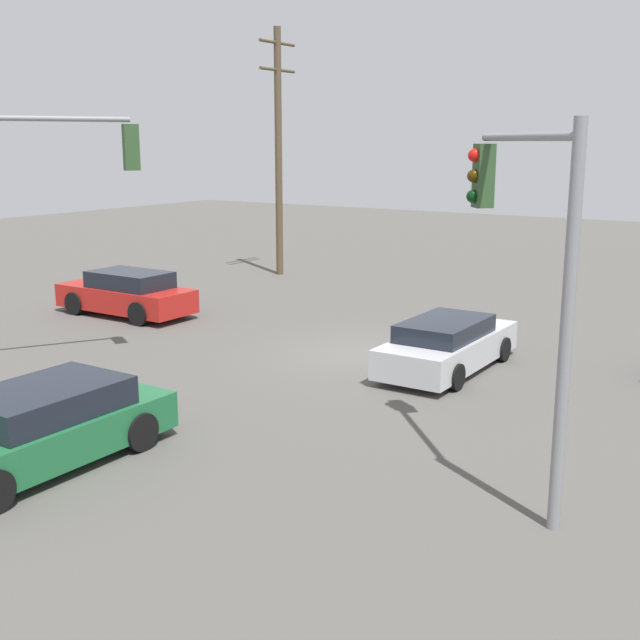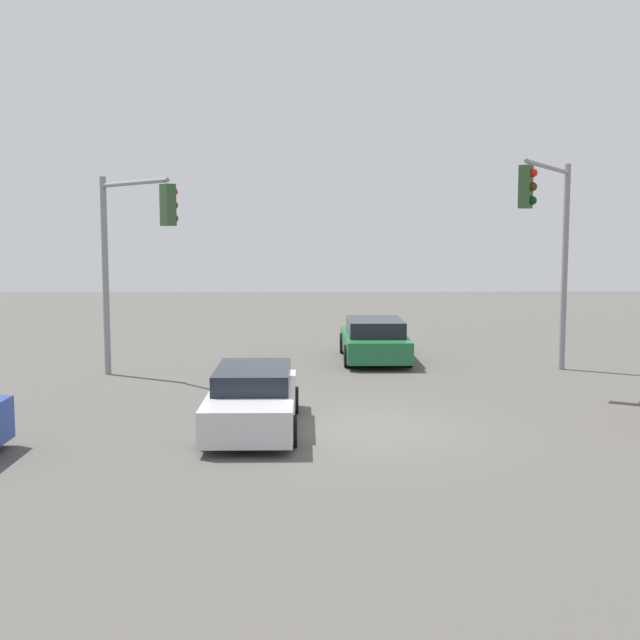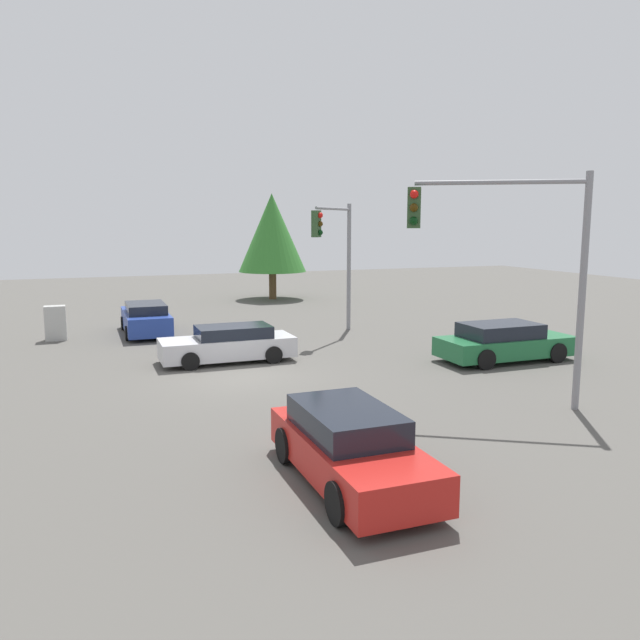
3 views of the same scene
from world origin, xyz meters
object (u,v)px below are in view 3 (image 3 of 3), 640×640
traffic_signal_cross (336,245)px  sedan_green (504,342)px  electrical_cabinet (55,323)px  traffic_signal_main (511,246)px  sedan_silver (229,344)px  sedan_red (350,447)px  sedan_blue (146,319)px

traffic_signal_cross → sedan_green: bearing=74.1°
electrical_cabinet → traffic_signal_main: bearing=-51.4°
traffic_signal_main → sedan_green: bearing=-95.6°
traffic_signal_main → sedan_silver: bearing=-22.9°
electrical_cabinet → sedan_red: bearing=-72.1°
sedan_green → sedan_silver: (-9.03, 3.28, -0.04)m
sedan_green → traffic_signal_cross: size_ratio=0.85×
traffic_signal_main → traffic_signal_cross: bearing=-58.1°
sedan_green → traffic_signal_main: bearing=-36.9°
sedan_silver → sedan_red: bearing=179.2°
sedan_green → traffic_signal_main: traffic_signal_main is taller
traffic_signal_main → traffic_signal_cross: size_ratio=1.08×
sedan_blue → traffic_signal_cross: traffic_signal_cross is taller
sedan_green → sedan_silver: 9.61m
sedan_blue → electrical_cabinet: size_ratio=3.17×
sedan_red → electrical_cabinet: (-5.60, 17.35, 0.03)m
sedan_blue → traffic_signal_main: 16.80m
traffic_signal_cross → sedan_red: bearing=25.7°
sedan_silver → traffic_signal_cross: traffic_signal_cross is taller
sedan_green → sedan_blue: 14.96m
sedan_red → traffic_signal_main: (5.79, 3.06, 3.50)m
traffic_signal_cross → electrical_cabinet: size_ratio=3.94×
sedan_green → traffic_signal_main: size_ratio=0.79×
sedan_green → traffic_signal_main: (-3.40, -4.53, 3.53)m
sedan_red → traffic_signal_cross: size_ratio=0.80×
traffic_signal_cross → electrical_cabinet: 12.04m
sedan_green → sedan_blue: sedan_blue is taller
sedan_blue → traffic_signal_main: bearing=-61.7°
sedan_silver → electrical_cabinet: bearing=41.7°
traffic_signal_main → electrical_cabinet: (-11.39, 14.29, -3.47)m
sedan_green → sedan_red: sedan_red is taller
sedan_green → electrical_cabinet: electrical_cabinet is taller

